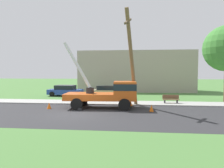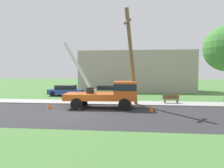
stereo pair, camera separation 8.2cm
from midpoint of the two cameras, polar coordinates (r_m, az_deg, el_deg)
The scene contains 12 objects.
ground_plane at distance 28.29m, azimuth -2.93°, elevation -3.15°, with size 120.00×120.00×0.00m, color #477538.
road_asphalt at distance 16.68m, azimuth -9.46°, elevation -7.84°, with size 80.00×8.76×0.01m, color #2B2B2D.
sidewalk_strip at distance 22.14m, azimuth -5.50°, elevation -4.88°, with size 80.00×2.65×0.10m, color #9E9E99.
utility_truck at distance 18.81m, azimuth -0.63°, elevation -2.18°, with size 6.88×3.21×5.98m.
leaning_utility_pole at distance 18.86m, azimuth 5.11°, elevation 6.59°, with size 1.19×4.05×8.41m.
traffic_cone_ahead at distance 17.60m, azimuth 10.35°, elevation -6.34°, with size 0.36×0.36×0.56m, color orange.
traffic_cone_behind at distance 19.37m, azimuth -16.53°, elevation -5.53°, with size 0.36×0.36×0.56m, color orange.
traffic_cone_curbside at distance 20.20m, azimuth 4.84°, elevation -5.03°, with size 0.36×0.36×0.56m, color orange.
parked_sedan_blue at distance 28.59m, azimuth -12.38°, elevation -1.72°, with size 4.49×2.17×1.42m.
parked_sedan_tan at distance 27.29m, azimuth -1.43°, elevation -1.89°, with size 4.43×2.06×1.42m.
park_bench at distance 21.99m, azimuth 15.29°, elevation -3.96°, with size 1.60×0.45×0.90m.
lowrise_building_backdrop at distance 35.31m, azimuth 6.28°, elevation 3.36°, with size 18.00×6.00×6.40m, color #A5998C.
Camera 1 is at (4.37, -15.76, 3.27)m, focal length 34.32 mm.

